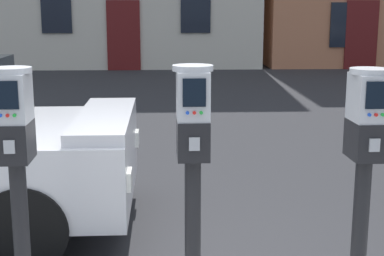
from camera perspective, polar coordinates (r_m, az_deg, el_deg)
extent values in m
cylinder|color=black|center=(3.32, -16.73, -10.73)|extent=(0.09, 0.09, 0.91)
cube|color=black|center=(3.15, -17.33, -1.28)|extent=(0.18, 0.24, 0.21)
cube|color=#A5A8AD|center=(3.03, -17.88, -1.82)|extent=(0.06, 0.01, 0.07)
cube|color=#B7BABF|center=(3.11, -17.59, 2.92)|extent=(0.17, 0.23, 0.26)
cube|color=black|center=(2.99, -18.16, 3.15)|extent=(0.12, 0.01, 0.14)
cylinder|color=blue|center=(3.02, -18.69, 1.19)|extent=(0.02, 0.01, 0.02)
cylinder|color=red|center=(3.01, -18.04, 1.20)|extent=(0.02, 0.01, 0.02)
cylinder|color=green|center=(3.00, -17.40, 1.22)|extent=(0.02, 0.01, 0.02)
cylinder|color=#B7BABF|center=(3.09, -17.76, 5.55)|extent=(0.22, 0.22, 0.03)
cylinder|color=black|center=(3.22, 0.08, -10.87)|extent=(0.09, 0.09, 0.91)
cube|color=black|center=(3.05, 0.08, -1.07)|extent=(0.18, 0.24, 0.21)
cube|color=#A5A8AD|center=(2.92, 0.24, -1.62)|extent=(0.06, 0.01, 0.07)
cube|color=#B7BABF|center=(3.00, 0.08, 3.31)|extent=(0.17, 0.23, 0.26)
cube|color=black|center=(2.88, 0.23, 3.57)|extent=(0.12, 0.01, 0.14)
cylinder|color=blue|center=(2.89, -0.46, 1.53)|extent=(0.02, 0.01, 0.02)
cylinder|color=red|center=(2.90, 0.24, 1.54)|extent=(0.02, 0.01, 0.02)
cylinder|color=green|center=(2.90, 0.93, 1.55)|extent=(0.02, 0.01, 0.02)
cylinder|color=#B7BABF|center=(2.99, 0.08, 6.05)|extent=(0.22, 0.22, 0.03)
cylinder|color=black|center=(3.39, 16.47, -10.28)|extent=(0.09, 0.09, 0.90)
cube|color=black|center=(3.23, 17.05, -1.13)|extent=(0.18, 0.24, 0.21)
cube|color=#A5A8AD|center=(3.12, 17.85, -1.65)|extent=(0.06, 0.01, 0.07)
cube|color=#B7BABF|center=(3.19, 17.30, 2.93)|extent=(0.17, 0.23, 0.25)
cube|color=black|center=(3.08, 18.11, 3.14)|extent=(0.12, 0.01, 0.14)
cylinder|color=blue|center=(3.08, 17.39, 1.27)|extent=(0.02, 0.01, 0.02)
cylinder|color=red|center=(3.09, 18.00, 1.27)|extent=(0.02, 0.01, 0.02)
cylinder|color=green|center=(3.10, 18.60, 1.27)|extent=(0.02, 0.01, 0.02)
cylinder|color=#B7BABF|center=(3.17, 17.46, 5.47)|extent=(0.22, 0.22, 0.03)
cube|color=silver|center=(4.78, -8.74, 0.87)|extent=(0.46, 1.68, 0.10)
cube|color=white|center=(5.50, -5.57, -1.01)|extent=(0.04, 0.20, 0.14)
cube|color=white|center=(4.18, -6.35, -5.16)|extent=(0.04, 0.20, 0.14)
cylinder|color=black|center=(5.78, -12.71, -3.67)|extent=(0.64, 0.23, 0.64)
cylinder|color=black|center=(4.26, -16.36, -9.57)|extent=(0.64, 0.23, 0.64)
cube|color=black|center=(17.75, -13.50, 11.83)|extent=(0.90, 0.06, 1.60)
cube|color=black|center=(17.45, 0.36, 12.15)|extent=(0.90, 0.06, 1.60)
cube|color=#591414|center=(17.50, -6.89, 9.21)|extent=(1.00, 0.07, 2.10)
cube|color=black|center=(18.26, 15.09, 9.96)|extent=(0.90, 0.06, 1.36)
cube|color=#591414|center=(18.44, 16.64, 8.93)|extent=(1.00, 0.07, 2.10)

